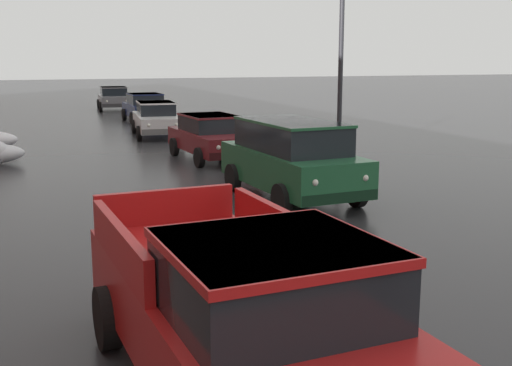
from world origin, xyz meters
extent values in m
cube|color=red|center=(-1.34, 6.78, 0.74)|extent=(2.22, 5.32, 0.76)
cube|color=black|center=(-1.29, 6.05, 1.44)|extent=(1.78, 1.76, 0.64)
cube|color=red|center=(-1.29, 6.05, 1.72)|extent=(1.82, 1.82, 0.08)
cube|color=red|center=(-0.49, 7.87, 1.34)|extent=(0.24, 2.51, 0.44)
cube|color=red|center=(-2.31, 7.77, 1.34)|extent=(0.24, 2.51, 0.44)
cube|color=red|center=(-1.48, 9.33, 1.34)|extent=(1.82, 0.20, 0.44)
cylinder|color=black|center=(-0.45, 8.40, 0.36)|extent=(0.26, 0.73, 0.72)
cylinder|color=black|center=(-2.40, 8.29, 0.36)|extent=(0.26, 0.73, 0.72)
cube|color=#1E5633|center=(2.60, 14.65, 0.74)|extent=(2.09, 4.42, 0.80)
cube|color=black|center=(2.60, 14.69, 1.48)|extent=(1.75, 3.11, 0.68)
cube|color=#1E5633|center=(2.60, 14.69, 1.79)|extent=(1.79, 3.18, 0.06)
cube|color=black|center=(2.74, 12.55, 0.46)|extent=(1.77, 0.24, 0.22)
cube|color=black|center=(2.46, 16.75, 0.46)|extent=(1.77, 0.24, 0.22)
cylinder|color=black|center=(3.61, 13.38, 0.34)|extent=(0.23, 0.69, 0.68)
cylinder|color=black|center=(1.77, 13.25, 0.34)|extent=(0.23, 0.69, 0.68)
cylinder|color=black|center=(3.43, 16.04, 0.34)|extent=(0.23, 0.69, 0.68)
cylinder|color=black|center=(1.59, 15.92, 0.34)|extent=(0.23, 0.69, 0.68)
sphere|color=silver|center=(3.33, 12.56, 0.82)|extent=(0.14, 0.14, 0.14)
sphere|color=silver|center=(2.16, 12.48, 0.82)|extent=(0.14, 0.14, 0.14)
cube|color=maroon|center=(2.53, 20.88, 0.60)|extent=(2.00, 4.22, 0.60)
cube|color=black|center=(2.52, 21.08, 1.16)|extent=(1.63, 2.23, 0.52)
cube|color=maroon|center=(2.52, 21.08, 1.39)|extent=(1.67, 2.28, 0.06)
cube|color=black|center=(2.66, 18.87, 0.42)|extent=(1.70, 0.23, 0.22)
cube|color=black|center=(2.40, 22.88, 0.42)|extent=(1.70, 0.23, 0.22)
cylinder|color=black|center=(3.50, 19.66, 0.30)|extent=(0.22, 0.61, 0.60)
cylinder|color=black|center=(1.73, 19.54, 0.30)|extent=(0.22, 0.61, 0.60)
cylinder|color=black|center=(3.33, 22.21, 0.30)|extent=(0.22, 0.61, 0.60)
cylinder|color=black|center=(1.56, 22.09, 0.30)|extent=(0.22, 0.61, 0.60)
sphere|color=silver|center=(3.23, 18.88, 0.68)|extent=(0.14, 0.14, 0.14)
sphere|color=silver|center=(2.10, 18.81, 0.68)|extent=(0.14, 0.14, 0.14)
cube|color=silver|center=(2.07, 27.47, 0.60)|extent=(2.00, 4.25, 0.60)
cube|color=black|center=(2.09, 27.68, 1.16)|extent=(1.59, 2.26, 0.52)
cube|color=silver|center=(2.09, 27.68, 1.39)|extent=(1.63, 2.30, 0.06)
cube|color=slate|center=(1.90, 25.47, 0.42)|extent=(1.61, 0.26, 0.22)
cube|color=slate|center=(2.25, 29.47, 0.42)|extent=(1.61, 0.26, 0.22)
cylinder|color=black|center=(2.80, 26.13, 0.30)|extent=(0.23, 0.61, 0.60)
cylinder|color=black|center=(1.13, 26.28, 0.30)|extent=(0.23, 0.61, 0.60)
cylinder|color=black|center=(3.02, 28.67, 0.30)|extent=(0.23, 0.61, 0.60)
cylinder|color=black|center=(1.35, 28.82, 0.30)|extent=(0.23, 0.61, 0.60)
sphere|color=silver|center=(2.42, 25.40, 0.68)|extent=(0.14, 0.14, 0.14)
sphere|color=silver|center=(1.36, 25.49, 0.68)|extent=(0.14, 0.14, 0.14)
cube|color=navy|center=(2.79, 33.71, 0.60)|extent=(1.85, 3.84, 0.60)
cube|color=black|center=(2.79, 33.90, 1.16)|extent=(1.57, 2.01, 0.52)
cube|color=navy|center=(2.79, 33.90, 1.39)|extent=(1.61, 2.05, 0.06)
cube|color=black|center=(2.82, 31.85, 0.42)|extent=(1.76, 0.15, 0.22)
cube|color=black|center=(2.77, 35.57, 0.42)|extent=(1.76, 0.15, 0.22)
cylinder|color=black|center=(3.73, 32.54, 0.30)|extent=(0.19, 0.60, 0.60)
cylinder|color=black|center=(1.89, 32.51, 0.30)|extent=(0.19, 0.60, 0.60)
cylinder|color=black|center=(3.69, 34.90, 0.30)|extent=(0.19, 0.60, 0.60)
cylinder|color=black|center=(1.86, 34.88, 0.30)|extent=(0.19, 0.60, 0.60)
sphere|color=silver|center=(3.40, 31.83, 0.68)|extent=(0.14, 0.14, 0.14)
sphere|color=silver|center=(2.24, 31.81, 0.68)|extent=(0.14, 0.14, 0.14)
cube|color=slate|center=(2.30, 41.69, 0.60)|extent=(1.99, 4.10, 0.60)
cube|color=black|center=(2.32, 41.89, 1.16)|extent=(1.62, 2.17, 0.52)
cube|color=slate|center=(2.32, 41.89, 1.39)|extent=(1.66, 2.21, 0.06)
cube|color=#303032|center=(2.18, 39.75, 0.42)|extent=(1.71, 0.23, 0.22)
cube|color=#303032|center=(2.42, 43.63, 0.42)|extent=(1.71, 0.23, 0.22)
cylinder|color=black|center=(3.11, 40.40, 0.30)|extent=(0.22, 0.61, 0.60)
cylinder|color=black|center=(1.34, 40.51, 0.30)|extent=(0.22, 0.61, 0.60)
cylinder|color=black|center=(3.27, 42.87, 0.30)|extent=(0.22, 0.61, 0.60)
cylinder|color=black|center=(1.49, 42.98, 0.30)|extent=(0.22, 0.61, 0.60)
sphere|color=silver|center=(2.74, 39.68, 0.68)|extent=(0.14, 0.14, 0.14)
sphere|color=silver|center=(1.61, 39.75, 0.68)|extent=(0.14, 0.14, 0.14)
cylinder|color=#28282D|center=(5.65, 18.16, 2.56)|extent=(0.14, 0.14, 5.12)
camera|label=1|loc=(-3.15, 1.42, 3.24)|focal=44.55mm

